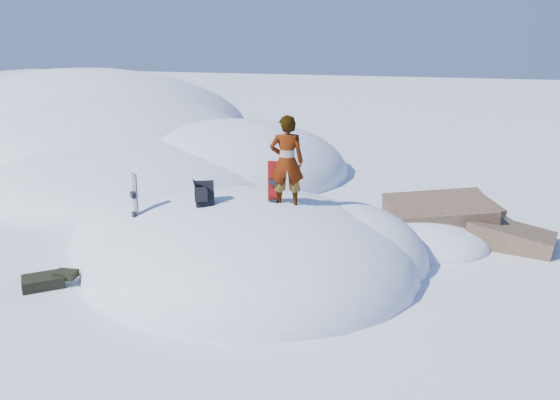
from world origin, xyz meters
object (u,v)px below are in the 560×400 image
(backpack, at_px, (204,193))
(person, at_px, (287,162))
(snowboard_dark, at_px, (136,207))
(snowboard_red, at_px, (274,194))

(backpack, relative_size, person, 0.33)
(snowboard_dark, distance_m, person, 3.14)
(snowboard_dark, relative_size, person, 0.78)
(snowboard_dark, relative_size, backpack, 2.35)
(snowboard_red, relative_size, snowboard_dark, 0.96)
(snowboard_red, height_order, person, person)
(snowboard_dark, bearing_deg, snowboard_red, 56.07)
(backpack, bearing_deg, snowboard_red, -6.32)
(backpack, height_order, person, person)
(person, bearing_deg, snowboard_dark, -2.18)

